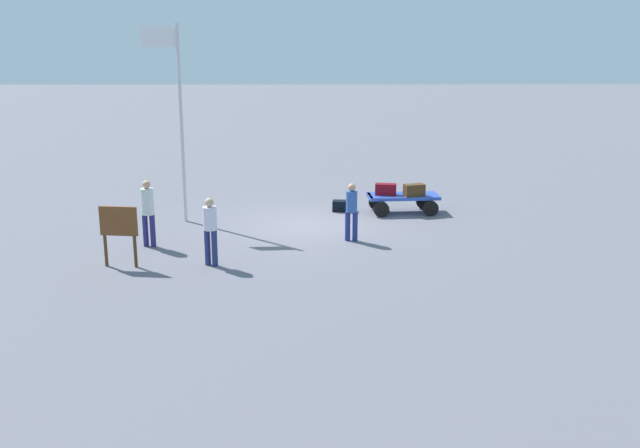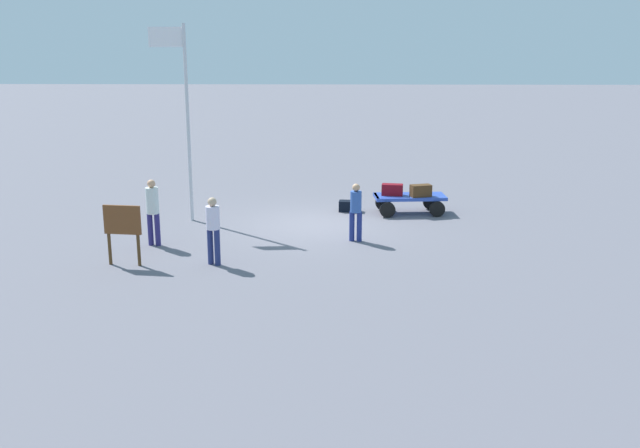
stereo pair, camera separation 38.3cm
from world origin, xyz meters
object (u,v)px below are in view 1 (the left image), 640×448
object	(u,v)px
luggage_cart	(402,199)
suitcase_maroon	(342,206)
worker_lead	(352,209)
signboard	(119,227)
suitcase_olive	(386,189)
suitcase_tan	(414,190)
worker_supervisor	(148,209)
worker_trailing	(210,227)
flagpole	(177,107)

from	to	relation	value
luggage_cart	suitcase_maroon	distance (m)	1.89
worker_lead	signboard	xyz separation A→B (m)	(5.62, 2.19, 0.09)
suitcase_maroon	signboard	size ratio (longest dim) A/B	0.43
suitcase_olive	signboard	world-z (taller)	signboard
suitcase_tan	luggage_cart	bearing A→B (deg)	-28.57
suitcase_maroon	worker_supervisor	xyz separation A→B (m)	(5.20, 3.85, 0.85)
worker_trailing	flagpole	world-z (taller)	flagpole
worker_lead	flagpole	size ratio (longest dim) A/B	0.28
suitcase_maroon	worker_lead	bearing A→B (deg)	91.92
suitcase_maroon	signboard	bearing A→B (deg)	45.20
worker_lead	signboard	world-z (taller)	worker_lead
luggage_cart	suitcase_maroon	xyz separation A→B (m)	(1.86, -0.23, -0.26)
signboard	worker_supervisor	bearing A→B (deg)	-100.47
flagpole	signboard	xyz separation A→B (m)	(0.70, 4.34, -2.41)
luggage_cart	worker_lead	bearing A→B (deg)	60.87
luggage_cart	worker_lead	distance (m)	3.61
signboard	suitcase_olive	bearing A→B (deg)	-142.18
luggage_cart	signboard	xyz separation A→B (m)	(7.36, 5.32, 0.55)
suitcase_maroon	worker_lead	xyz separation A→B (m)	(-0.11, 3.35, 0.72)
luggage_cart	suitcase_tan	world-z (taller)	suitcase_tan
worker_lead	suitcase_olive	bearing A→B (deg)	-111.36
suitcase_tan	flagpole	bearing A→B (deg)	6.50
suitcase_olive	suitcase_tan	bearing A→B (deg)	168.89
suitcase_olive	suitcase_maroon	size ratio (longest dim) A/B	1.07
worker_supervisor	suitcase_tan	bearing A→B (deg)	-154.98
suitcase_maroon	worker_lead	distance (m)	3.43
worker_lead	worker_supervisor	world-z (taller)	worker_supervisor
flagpole	signboard	distance (m)	5.01
worker_lead	worker_supervisor	size ratio (longest dim) A/B	0.89
suitcase_olive	signboard	bearing A→B (deg)	37.82
worker_lead	worker_trailing	distance (m)	4.07
suitcase_tan	suitcase_maroon	bearing A→B (deg)	-10.50
luggage_cart	suitcase_olive	size ratio (longest dim) A/B	3.30
worker_supervisor	signboard	xyz separation A→B (m)	(0.31, 1.70, -0.04)
suitcase_tan	suitcase_olive	world-z (taller)	suitcase_tan
luggage_cart	worker_supervisor	bearing A→B (deg)	27.22
suitcase_maroon	worker_trailing	world-z (taller)	worker_trailing
worker_lead	signboard	size ratio (longest dim) A/B	1.06
worker_supervisor	flagpole	size ratio (longest dim) A/B	0.31
worker_lead	flagpole	distance (m)	5.92
suitcase_olive	worker_supervisor	size ratio (longest dim) A/B	0.38
suitcase_maroon	worker_trailing	xyz separation A→B (m)	(3.36, 5.47, 0.80)
suitcase_tan	worker_supervisor	distance (m)	8.15
suitcase_maroon	worker_trailing	bearing A→B (deg)	58.45
luggage_cart	signboard	bearing A→B (deg)	35.85
suitcase_olive	suitcase_maroon	xyz separation A→B (m)	(1.33, -0.24, -0.58)
suitcase_olive	worker_lead	xyz separation A→B (m)	(1.22, 3.12, 0.13)
suitcase_maroon	flagpole	world-z (taller)	flagpole
luggage_cart	suitcase_olive	world-z (taller)	suitcase_olive
worker_trailing	luggage_cart	bearing A→B (deg)	-134.83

